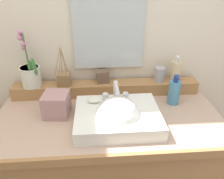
# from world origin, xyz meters

# --- Properties ---
(vanity_cabinet) EXTENTS (1.21, 0.60, 0.85)m
(vanity_cabinet) POSITION_xyz_m (0.00, -0.00, 0.43)
(vanity_cabinet) COLOR #A27345
(vanity_cabinet) RESTS_ON ground
(back_ledge) EXTENTS (1.14, 0.10, 0.08)m
(back_ledge) POSITION_xyz_m (0.00, 0.23, 0.89)
(back_ledge) COLOR #A27345
(back_ledge) RESTS_ON vanity_cabinet
(sink_basin) EXTENTS (0.43, 0.33, 0.26)m
(sink_basin) POSITION_xyz_m (0.04, -0.08, 0.88)
(sink_basin) COLOR white
(sink_basin) RESTS_ON vanity_cabinet
(soap_bar) EXTENTS (0.07, 0.04, 0.02)m
(soap_bar) POSITION_xyz_m (-0.08, 0.02, 0.93)
(soap_bar) COLOR silver
(soap_bar) RESTS_ON sink_basin
(potted_plant) EXTENTS (0.12, 0.12, 0.33)m
(potted_plant) POSITION_xyz_m (-0.45, 0.23, 1.00)
(potted_plant) COLOR silver
(potted_plant) RESTS_ON back_ledge
(soap_dispenser) EXTENTS (0.06, 0.06, 0.16)m
(soap_dispenser) POSITION_xyz_m (0.43, 0.23, 0.99)
(soap_dispenser) COLOR beige
(soap_dispenser) RESTS_ON back_ledge
(tumbler_cup) EXTENTS (0.06, 0.06, 0.09)m
(tumbler_cup) POSITION_xyz_m (0.33, 0.23, 0.97)
(tumbler_cup) COLOR #9E9EA5
(tumbler_cup) RESTS_ON back_ledge
(reed_diffuser) EXTENTS (0.09, 0.09, 0.25)m
(reed_diffuser) POSITION_xyz_m (-0.25, 0.23, 0.97)
(reed_diffuser) COLOR olive
(reed_diffuser) RESTS_ON back_ledge
(trinket_box) EXTENTS (0.08, 0.06, 0.08)m
(trinket_box) POSITION_xyz_m (-0.02, 0.24, 0.96)
(trinket_box) COLOR brown
(trinket_box) RESTS_ON back_ledge
(lotion_bottle) EXTENTS (0.07, 0.07, 0.18)m
(lotion_bottle) POSITION_xyz_m (0.38, 0.09, 0.92)
(lotion_bottle) COLOR teal
(lotion_bottle) RESTS_ON vanity_cabinet
(tissue_box) EXTENTS (0.14, 0.14, 0.13)m
(tissue_box) POSITION_xyz_m (-0.28, 0.03, 0.91)
(tissue_box) COLOR #A97F7F
(tissue_box) RESTS_ON vanity_cabinet
(mirror) EXTENTS (0.41, 0.02, 0.59)m
(mirror) POSITION_xyz_m (0.02, 0.29, 1.30)
(mirror) COLOR silver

